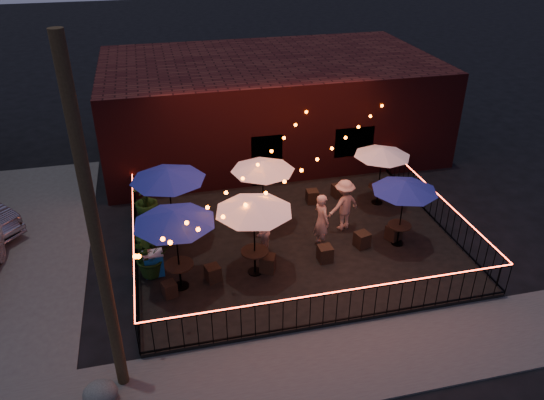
% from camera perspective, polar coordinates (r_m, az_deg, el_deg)
% --- Properties ---
extents(ground, '(110.00, 110.00, 0.00)m').
position_cam_1_polar(ground, '(15.84, 4.40, -8.67)').
color(ground, black).
rests_on(ground, ground).
extents(patio, '(10.00, 8.00, 0.15)m').
position_cam_1_polar(patio, '(17.35, 2.45, -4.54)').
color(patio, black).
rests_on(patio, ground).
extents(sidewalk, '(18.00, 2.50, 0.05)m').
position_cam_1_polar(sidewalk, '(13.57, 8.66, -16.76)').
color(sidewalk, '#484543').
rests_on(sidewalk, ground).
extents(brick_building, '(14.00, 8.00, 4.00)m').
position_cam_1_polar(brick_building, '(23.70, -0.35, 10.26)').
color(brick_building, black).
rests_on(brick_building, ground).
extents(utility_pole, '(0.26, 0.26, 8.00)m').
position_cam_1_polar(utility_pole, '(10.94, -18.40, -3.94)').
color(utility_pole, '#3A2B17').
rests_on(utility_pole, ground).
extents(fence_front, '(10.00, 0.04, 1.04)m').
position_cam_1_polar(fence_front, '(13.97, 6.99, -11.40)').
color(fence_front, black).
rests_on(fence_front, patio).
extents(fence_left, '(0.04, 8.00, 1.04)m').
position_cam_1_polar(fence_left, '(16.56, -14.48, -4.94)').
color(fence_left, black).
rests_on(fence_left, patio).
extents(fence_right, '(0.04, 8.00, 1.04)m').
position_cam_1_polar(fence_right, '(18.85, 17.28, -0.88)').
color(fence_right, black).
rests_on(fence_right, patio).
extents(festoon_lights, '(10.02, 8.72, 1.32)m').
position_cam_1_polar(festoon_lights, '(15.63, -0.64, 1.84)').
color(festoon_lights, '#FF5004').
rests_on(festoon_lights, ground).
extents(cafe_table_0, '(2.83, 2.83, 2.50)m').
position_cam_1_polar(cafe_table_0, '(14.29, -10.49, -1.94)').
color(cafe_table_0, black).
rests_on(cafe_table_0, patio).
extents(cafe_table_1, '(2.53, 2.53, 2.58)m').
position_cam_1_polar(cafe_table_1, '(16.43, -11.15, 2.62)').
color(cafe_table_1, black).
rests_on(cafe_table_1, patio).
extents(cafe_table_2, '(2.59, 2.59, 2.46)m').
position_cam_1_polar(cafe_table_2, '(14.66, -1.97, -0.72)').
color(cafe_table_2, black).
rests_on(cafe_table_2, patio).
extents(cafe_table_3, '(2.34, 2.34, 2.33)m').
position_cam_1_polar(cafe_table_3, '(17.19, -1.00, 3.62)').
color(cafe_table_3, black).
rests_on(cafe_table_3, patio).
extents(cafe_table_4, '(2.24, 2.24, 2.25)m').
position_cam_1_polar(cafe_table_4, '(16.57, 14.11, 1.37)').
color(cafe_table_4, black).
rests_on(cafe_table_4, patio).
extents(cafe_table_5, '(2.26, 2.26, 2.20)m').
position_cam_1_polar(cafe_table_5, '(18.88, 11.79, 5.02)').
color(cafe_table_5, black).
rests_on(cafe_table_5, patio).
extents(bistro_chair_0, '(0.46, 0.46, 0.43)m').
position_cam_1_polar(bistro_chair_0, '(15.18, -10.96, -9.40)').
color(bistro_chair_0, black).
rests_on(bistro_chair_0, patio).
extents(bistro_chair_1, '(0.49, 0.49, 0.47)m').
position_cam_1_polar(bistro_chair_1, '(15.55, -6.38, -7.83)').
color(bistro_chair_1, black).
rests_on(bistro_chair_1, patio).
extents(bistro_chair_2, '(0.52, 0.52, 0.48)m').
position_cam_1_polar(bistro_chair_2, '(18.04, -12.48, -2.66)').
color(bistro_chair_2, black).
rests_on(bistro_chair_2, patio).
extents(bistro_chair_3, '(0.44, 0.44, 0.48)m').
position_cam_1_polar(bistro_chair_3, '(17.96, -6.97, -2.26)').
color(bistro_chair_3, black).
rests_on(bistro_chair_3, patio).
extents(bistro_chair_4, '(0.57, 0.57, 0.52)m').
position_cam_1_polar(bistro_chair_4, '(15.80, -0.45, -6.84)').
color(bistro_chair_4, black).
rests_on(bistro_chair_4, patio).
extents(bistro_chair_5, '(0.43, 0.43, 0.50)m').
position_cam_1_polar(bistro_chair_5, '(16.31, 5.72, -5.76)').
color(bistro_chair_5, black).
rests_on(bistro_chair_5, patio).
extents(bistro_chair_6, '(0.48, 0.48, 0.49)m').
position_cam_1_polar(bistro_chair_6, '(18.51, -1.15, -0.99)').
color(bistro_chair_6, black).
rests_on(bistro_chair_6, patio).
extents(bistro_chair_7, '(0.44, 0.44, 0.49)m').
position_cam_1_polar(bistro_chair_7, '(19.35, 4.34, 0.38)').
color(bistro_chair_7, black).
rests_on(bistro_chair_7, patio).
extents(bistro_chair_8, '(0.52, 0.52, 0.50)m').
position_cam_1_polar(bistro_chair_8, '(17.10, 9.66, -4.23)').
color(bistro_chair_8, black).
rests_on(bistro_chair_8, patio).
extents(bistro_chair_9, '(0.54, 0.54, 0.49)m').
position_cam_1_polar(bistro_chair_9, '(17.65, 12.95, -3.46)').
color(bistro_chair_9, black).
rests_on(bistro_chair_9, patio).
extents(bistro_chair_10, '(0.47, 0.47, 0.48)m').
position_cam_1_polar(bistro_chair_10, '(19.85, 7.12, 1.00)').
color(bistro_chair_10, black).
rests_on(bistro_chair_10, patio).
extents(bistro_chair_11, '(0.39, 0.39, 0.44)m').
position_cam_1_polar(bistro_chair_11, '(20.26, 12.61, 1.03)').
color(bistro_chair_11, black).
rests_on(bistro_chair_11, patio).
extents(patron_a, '(0.59, 0.75, 1.82)m').
position_cam_1_polar(patron_a, '(16.66, 5.35, -2.19)').
color(patron_a, tan).
rests_on(patron_a, patio).
extents(patron_b, '(0.84, 0.94, 1.58)m').
position_cam_1_polar(patron_b, '(16.29, -1.24, -3.36)').
color(patron_b, tan).
rests_on(patron_b, patio).
extents(patron_c, '(1.30, 1.00, 1.78)m').
position_cam_1_polar(patron_c, '(17.62, 7.74, -0.52)').
color(patron_c, tan).
rests_on(patron_c, patio).
extents(potted_shrub_a, '(1.47, 1.38, 1.31)m').
position_cam_1_polar(potted_shrub_a, '(15.85, -12.90, -5.80)').
color(potted_shrub_a, '#0F3D11').
rests_on(potted_shrub_a, patio).
extents(potted_shrub_b, '(0.97, 0.89, 1.43)m').
position_cam_1_polar(potted_shrub_b, '(16.77, -13.22, -3.47)').
color(potted_shrub_b, '#143B0D').
rests_on(potted_shrub_b, patio).
extents(potted_shrub_c, '(0.93, 0.93, 1.45)m').
position_cam_1_polar(potted_shrub_c, '(18.64, -13.44, 0.07)').
color(potted_shrub_c, '#113511').
rests_on(potted_shrub_c, patio).
extents(cooler, '(0.61, 0.46, 0.77)m').
position_cam_1_polar(cooler, '(15.95, -12.59, -6.69)').
color(cooler, blue).
rests_on(cooler, patio).
extents(boulder, '(0.94, 0.84, 0.64)m').
position_cam_1_polar(boulder, '(12.95, -17.99, -19.19)').
color(boulder, '#4A4A45').
rests_on(boulder, ground).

